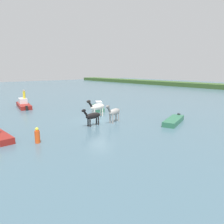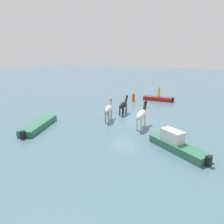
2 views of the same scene
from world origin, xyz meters
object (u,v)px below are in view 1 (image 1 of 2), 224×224
(boat_launch_far, at_px, (174,122))
(person_helmsman_aft, at_px, (24,94))
(horse_pinto_flank, at_px, (93,116))
(boat_tender_starboard, at_px, (24,105))
(buoy_channel_marker, at_px, (37,136))
(boat_skiff_near, at_px, (98,107))
(horse_rear_stallion, at_px, (97,107))
(horse_lead, at_px, (114,112))

(boat_launch_far, height_order, person_helmsman_aft, person_helmsman_aft)
(horse_pinto_flank, distance_m, boat_tender_starboard, 14.23)
(buoy_channel_marker, bearing_deg, person_helmsman_aft, 164.21)
(boat_tender_starboard, relative_size, boat_launch_far, 1.25)
(boat_tender_starboard, bearing_deg, buoy_channel_marker, 175.55)
(horse_pinto_flank, height_order, buoy_channel_marker, horse_pinto_flank)
(boat_tender_starboard, xyz_separation_m, person_helmsman_aft, (-0.05, 0.19, 1.43))
(horse_pinto_flank, relative_size, buoy_channel_marker, 1.92)
(horse_pinto_flank, xyz_separation_m, boat_launch_far, (4.30, 6.54, -0.77))
(horse_pinto_flank, bearing_deg, boat_launch_far, 141.18)
(horse_pinto_flank, relative_size, boat_launch_far, 0.52)
(horse_pinto_flank, bearing_deg, boat_tender_starboard, -89.39)
(boat_skiff_near, bearing_deg, horse_pinto_flank, -11.55)
(boat_tender_starboard, distance_m, buoy_channel_marker, 15.99)
(horse_rear_stallion, distance_m, buoy_channel_marker, 9.26)
(horse_lead, distance_m, boat_skiff_near, 6.95)
(horse_lead, height_order, person_helmsman_aft, person_helmsman_aft)
(horse_pinto_flank, relative_size, person_helmsman_aft, 1.84)
(horse_lead, height_order, horse_pinto_flank, horse_lead)
(boat_launch_far, bearing_deg, horse_rear_stallion, -80.58)
(boat_tender_starboard, distance_m, boat_launch_far, 20.12)
(horse_rear_stallion, bearing_deg, boat_tender_starboard, -75.53)
(horse_rear_stallion, distance_m, boat_launch_far, 8.18)
(boat_launch_far, relative_size, person_helmsman_aft, 3.56)
(boat_launch_far, xyz_separation_m, buoy_channel_marker, (-3.01, -12.23, 0.35))
(buoy_channel_marker, bearing_deg, horse_lead, 96.89)
(boat_skiff_near, relative_size, buoy_channel_marker, 3.32)
(boat_tender_starboard, height_order, person_helmsman_aft, person_helmsman_aft)
(person_helmsman_aft, bearing_deg, buoy_channel_marker, -15.79)
(horse_rear_stallion, distance_m, boat_tender_starboard, 12.08)
(boat_launch_far, relative_size, boat_skiff_near, 1.12)
(horse_lead, xyz_separation_m, boat_tender_starboard, (-14.46, -3.83, -0.72))
(horse_lead, bearing_deg, horse_pinto_flank, -25.55)
(boat_launch_far, distance_m, boat_skiff_near, 10.38)
(horse_lead, xyz_separation_m, boat_skiff_near, (-6.30, 2.82, -0.73))
(boat_skiff_near, height_order, person_helmsman_aft, person_helmsman_aft)
(horse_pinto_flank, height_order, person_helmsman_aft, person_helmsman_aft)
(person_helmsman_aft, bearing_deg, boat_launch_far, 23.02)
(boat_skiff_near, bearing_deg, horse_rear_stallion, -9.61)
(boat_tender_starboard, distance_m, boat_skiff_near, 10.53)
(boat_skiff_near, bearing_deg, buoy_channel_marker, -26.97)
(horse_pinto_flank, bearing_deg, boat_skiff_near, -136.21)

